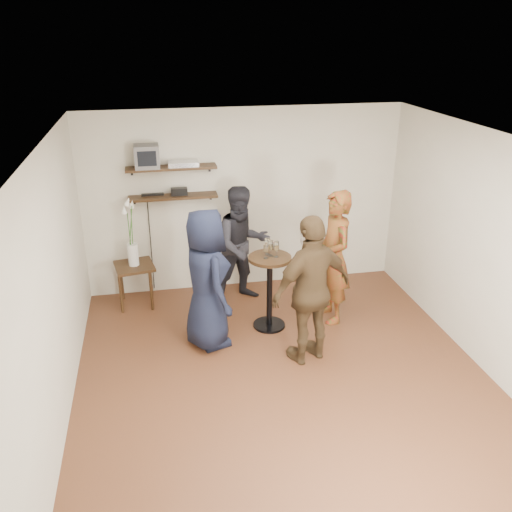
# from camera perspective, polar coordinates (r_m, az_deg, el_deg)

# --- Properties ---
(room) EXTENTS (4.58, 5.08, 2.68)m
(room) POSITION_cam_1_polar(r_m,az_deg,el_deg) (5.44, 3.34, -1.80)
(room) COLOR #462616
(room) RESTS_ON ground
(shelf_upper) EXTENTS (1.20, 0.25, 0.04)m
(shelf_upper) POSITION_cam_1_polar(r_m,az_deg,el_deg) (7.36, -8.90, 9.17)
(shelf_upper) COLOR black
(shelf_upper) RESTS_ON room
(shelf_lower) EXTENTS (1.20, 0.25, 0.04)m
(shelf_lower) POSITION_cam_1_polar(r_m,az_deg,el_deg) (7.47, -8.72, 6.19)
(shelf_lower) COLOR black
(shelf_lower) RESTS_ON room
(crt_monitor) EXTENTS (0.32, 0.30, 0.30)m
(crt_monitor) POSITION_cam_1_polar(r_m,az_deg,el_deg) (7.32, -11.43, 10.26)
(crt_monitor) COLOR #59595B
(crt_monitor) RESTS_ON shelf_upper
(dvd_deck) EXTENTS (0.40, 0.24, 0.06)m
(dvd_deck) POSITION_cam_1_polar(r_m,az_deg,el_deg) (7.36, -7.67, 9.61)
(dvd_deck) COLOR silver
(dvd_deck) RESTS_ON shelf_upper
(radio) EXTENTS (0.22, 0.10, 0.10)m
(radio) POSITION_cam_1_polar(r_m,az_deg,el_deg) (7.45, -8.09, 6.73)
(radio) COLOR black
(radio) RESTS_ON shelf_lower
(power_strip) EXTENTS (0.30, 0.05, 0.03)m
(power_strip) POSITION_cam_1_polar(r_m,az_deg,el_deg) (7.50, -10.83, 6.38)
(power_strip) COLOR black
(power_strip) RESTS_ON shelf_lower
(side_table) EXTENTS (0.58, 0.58, 0.60)m
(side_table) POSITION_cam_1_polar(r_m,az_deg,el_deg) (7.56, -12.64, -1.60)
(side_table) COLOR black
(side_table) RESTS_ON room
(vase_lilies) EXTENTS (0.19, 0.20, 0.98)m
(vase_lilies) POSITION_cam_1_polar(r_m,az_deg,el_deg) (7.40, -12.92, 1.26)
(vase_lilies) COLOR silver
(vase_lilies) RESTS_ON side_table
(drinks_table) EXTENTS (0.53, 0.53, 0.98)m
(drinks_table) POSITION_cam_1_polar(r_m,az_deg,el_deg) (6.78, 1.44, -2.79)
(drinks_table) COLOR black
(drinks_table) RESTS_ON room
(wine_glass_fl) EXTENTS (0.06, 0.06, 0.19)m
(wine_glass_fl) POSITION_cam_1_polar(r_m,az_deg,el_deg) (6.55, 1.05, 0.78)
(wine_glass_fl) COLOR silver
(wine_glass_fl) RESTS_ON drinks_table
(wine_glass_fr) EXTENTS (0.07, 0.07, 0.20)m
(wine_glass_fr) POSITION_cam_1_polar(r_m,az_deg,el_deg) (6.58, 2.17, 0.99)
(wine_glass_fr) COLOR silver
(wine_glass_fr) RESTS_ON drinks_table
(wine_glass_bl) EXTENTS (0.07, 0.07, 0.21)m
(wine_glass_bl) POSITION_cam_1_polar(r_m,az_deg,el_deg) (6.65, 1.21, 1.28)
(wine_glass_bl) COLOR silver
(wine_glass_bl) RESTS_ON drinks_table
(wine_glass_br) EXTENTS (0.07, 0.07, 0.20)m
(wine_glass_br) POSITION_cam_1_polar(r_m,az_deg,el_deg) (6.62, 1.57, 1.09)
(wine_glass_br) COLOR silver
(wine_glass_br) RESTS_ON drinks_table
(person_plaid) EXTENTS (0.46, 0.66, 1.75)m
(person_plaid) POSITION_cam_1_polar(r_m,az_deg,el_deg) (6.94, 8.21, -0.15)
(person_plaid) COLOR #A21214
(person_plaid) RESTS_ON room
(person_dark) EXTENTS (0.92, 0.79, 1.64)m
(person_dark) POSITION_cam_1_polar(r_m,az_deg,el_deg) (7.41, -1.43, 1.17)
(person_dark) COLOR black
(person_dark) RESTS_ON room
(person_navy) EXTENTS (0.76, 0.96, 1.71)m
(person_navy) POSITION_cam_1_polar(r_m,az_deg,el_deg) (6.35, -5.25, -2.47)
(person_navy) COLOR black
(person_navy) RESTS_ON room
(person_brown) EXTENTS (1.11, 0.76, 1.75)m
(person_brown) POSITION_cam_1_polar(r_m,az_deg,el_deg) (6.06, 5.88, -3.62)
(person_brown) COLOR #42301C
(person_brown) RESTS_ON room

